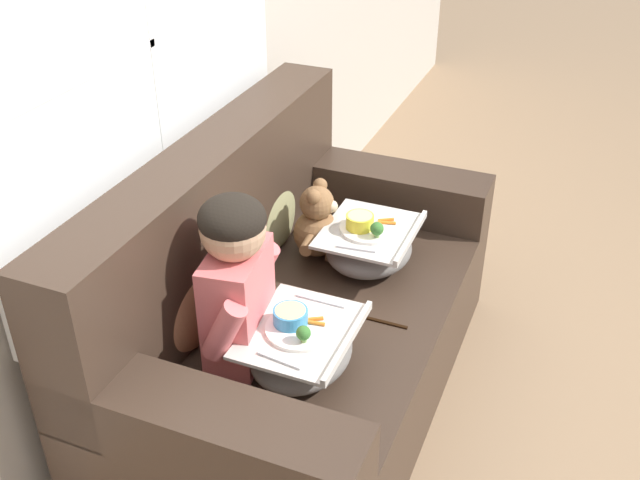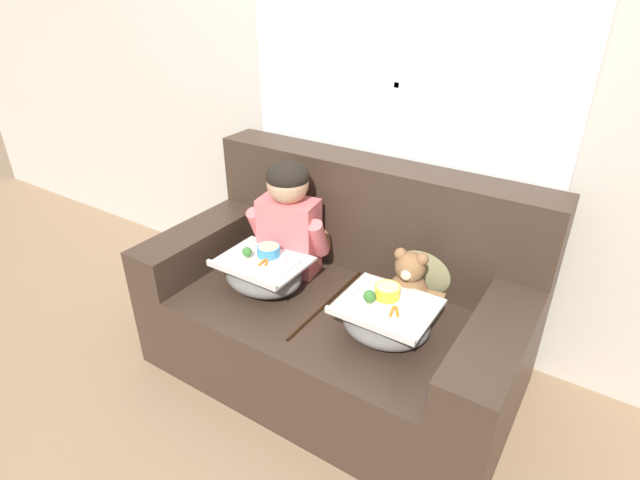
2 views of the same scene
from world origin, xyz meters
The scene contains 9 objects.
ground_plane centered at (0.00, 0.00, 0.00)m, with size 14.00×14.00×0.00m, color #8E7051.
wall_back_with_window centered at (0.00, 0.59, 1.30)m, with size 8.00×0.08×2.60m.
couch centered at (0.00, 0.08, 0.35)m, with size 1.73×0.95×1.00m.
throw_pillow_behind_child centered at (-0.32, 0.29, 0.61)m, with size 0.36×0.17×0.37m.
throw_pillow_behind_teddy centered at (0.32, 0.29, 0.61)m, with size 0.35×0.17×0.36m.
child_figure centered at (-0.32, 0.10, 0.76)m, with size 0.42×0.22×0.58m.
teddy_bear centered at (0.32, 0.10, 0.57)m, with size 0.33×0.23×0.31m.
lap_tray_child centered at (-0.32, -0.11, 0.53)m, with size 0.40×0.32×0.22m.
lap_tray_teddy centered at (0.32, -0.11, 0.53)m, with size 0.39×0.34×0.23m.
Camera 1 is at (-1.97, -0.85, 2.05)m, focal length 42.00 mm.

